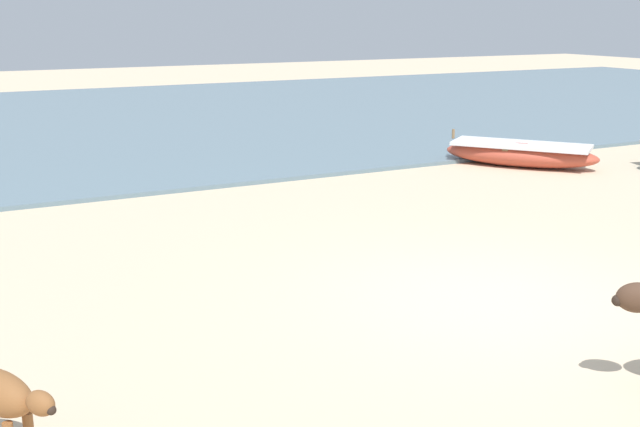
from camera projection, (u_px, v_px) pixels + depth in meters
name	position (u px, v px, depth m)	size (l,w,h in m)	color
ground	(494.00, 302.00, 8.68)	(80.00, 80.00, 0.00)	beige
sea_water	(125.00, 119.00, 23.17)	(60.00, 20.00, 0.08)	slate
fishing_boat_0	(520.00, 153.00, 16.29)	(2.72, 3.11, 0.69)	#B74733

